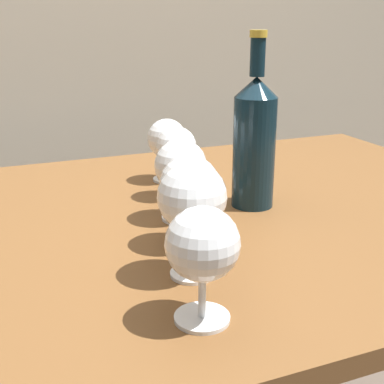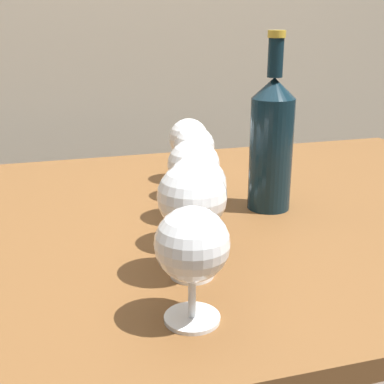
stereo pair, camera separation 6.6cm
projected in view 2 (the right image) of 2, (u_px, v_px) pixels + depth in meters
dining_table at (177, 265)px, 0.93m from camera, size 1.41×0.87×0.77m
wine_glass_white at (192, 246)px, 0.57m from camera, size 0.08×0.08×0.14m
wine_glass_cabernet at (192, 198)px, 0.66m from camera, size 0.09×0.09×0.16m
wine_glass_rose at (199, 187)px, 0.76m from camera, size 0.09×0.09×0.14m
wine_glass_empty at (194, 167)px, 0.86m from camera, size 0.09×0.09×0.14m
wine_glass_merlot at (194, 149)px, 0.97m from camera, size 0.08×0.08×0.14m
wine_glass_pinot at (189, 139)px, 1.07m from camera, size 0.08×0.08×0.13m
wine_bottle at (272, 142)px, 0.90m from camera, size 0.08×0.08×0.31m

